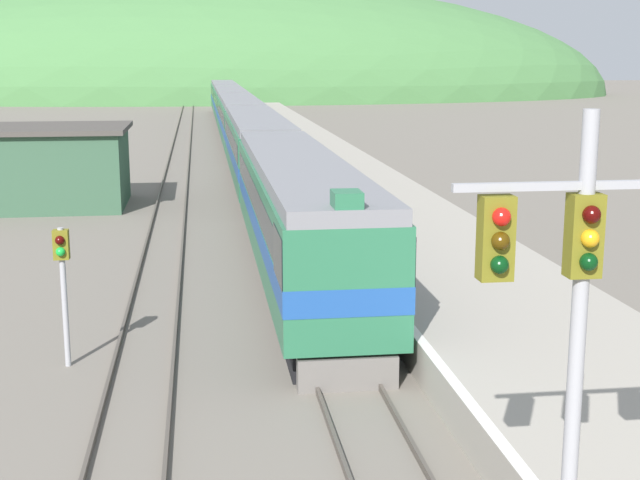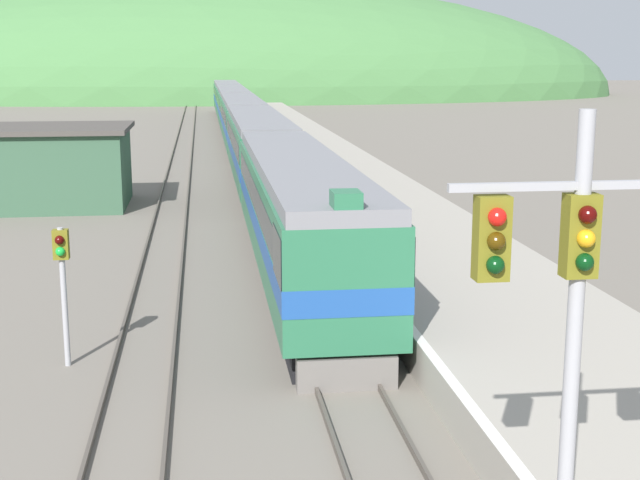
{
  "view_description": "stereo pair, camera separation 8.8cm",
  "coord_description": "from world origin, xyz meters",
  "px_view_note": "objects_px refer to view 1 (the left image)",
  "views": [
    {
      "loc": [
        -3.18,
        -4.02,
        7.43
      ],
      "look_at": [
        0.03,
        19.71,
        2.44
      ],
      "focal_mm": 50.0,
      "sensor_mm": 36.0,
      "label": 1
    },
    {
      "loc": [
        -3.09,
        -4.03,
        7.43
      ],
      "look_at": [
        0.03,
        19.71,
        2.44
      ],
      "focal_mm": 50.0,
      "sensor_mm": 36.0,
      "label": 2
    }
  ],
  "objects_px": {
    "express_train_lead_car": "(299,215)",
    "signal_mast_main": "(581,290)",
    "signal_post_siding": "(62,267)",
    "carriage_fifth": "(224,98)",
    "carriage_second": "(257,149)",
    "carriage_third": "(240,122)",
    "carriage_fourth": "(230,107)"
  },
  "relations": [
    {
      "from": "carriage_third",
      "to": "carriage_fifth",
      "type": "relative_size",
      "value": 1.0
    },
    {
      "from": "express_train_lead_car",
      "to": "carriage_fourth",
      "type": "relative_size",
      "value": 1.04
    },
    {
      "from": "signal_post_siding",
      "to": "carriage_fourth",
      "type": "bearing_deg",
      "value": 84.66
    },
    {
      "from": "signal_mast_main",
      "to": "carriage_fourth",
      "type": "bearing_deg",
      "value": 90.97
    },
    {
      "from": "carriage_fourth",
      "to": "carriage_second",
      "type": "bearing_deg",
      "value": -90.0
    },
    {
      "from": "carriage_third",
      "to": "carriage_fifth",
      "type": "xyz_separation_m",
      "value": [
        0.0,
        40.97,
        0.0
      ]
    },
    {
      "from": "express_train_lead_car",
      "to": "signal_mast_main",
      "type": "bearing_deg",
      "value": -85.79
    },
    {
      "from": "express_train_lead_car",
      "to": "carriage_third",
      "type": "xyz_separation_m",
      "value": [
        0.0,
        41.61,
        -0.01
      ]
    },
    {
      "from": "carriage_fourth",
      "to": "signal_post_siding",
      "type": "xyz_separation_m",
      "value": [
        -6.5,
        -69.45,
        0.22
      ]
    },
    {
      "from": "carriage_second",
      "to": "signal_post_siding",
      "type": "relative_size",
      "value": 5.72
    },
    {
      "from": "carriage_third",
      "to": "express_train_lead_car",
      "type": "bearing_deg",
      "value": -90.0
    },
    {
      "from": "carriage_third",
      "to": "carriage_fourth",
      "type": "bearing_deg",
      "value": 90.0
    },
    {
      "from": "express_train_lead_car",
      "to": "carriage_fourth",
      "type": "distance_m",
      "value": 62.1
    },
    {
      "from": "carriage_third",
      "to": "signal_mast_main",
      "type": "xyz_separation_m",
      "value": [
        1.37,
        -60.26,
        2.38
      ]
    },
    {
      "from": "carriage_second",
      "to": "express_train_lead_car",
      "type": "bearing_deg",
      "value": -90.0
    },
    {
      "from": "carriage_fourth",
      "to": "carriage_fifth",
      "type": "bearing_deg",
      "value": 90.0
    },
    {
      "from": "carriage_third",
      "to": "carriage_fifth",
      "type": "bearing_deg",
      "value": 90.0
    },
    {
      "from": "carriage_second",
      "to": "signal_post_siding",
      "type": "bearing_deg",
      "value": -102.85
    },
    {
      "from": "signal_mast_main",
      "to": "carriage_second",
      "type": "bearing_deg",
      "value": 91.98
    },
    {
      "from": "signal_post_siding",
      "to": "carriage_fifth",
      "type": "bearing_deg",
      "value": 85.87
    },
    {
      "from": "signal_mast_main",
      "to": "signal_post_siding",
      "type": "relative_size",
      "value": 1.99
    },
    {
      "from": "carriage_fifth",
      "to": "signal_post_siding",
      "type": "bearing_deg",
      "value": -94.13
    },
    {
      "from": "carriage_fourth",
      "to": "carriage_fifth",
      "type": "distance_m",
      "value": 20.49
    },
    {
      "from": "carriage_second",
      "to": "signal_post_siding",
      "type": "distance_m",
      "value": 29.21
    },
    {
      "from": "carriage_second",
      "to": "carriage_third",
      "type": "xyz_separation_m",
      "value": [
        0.0,
        20.49,
        0.0
      ]
    },
    {
      "from": "express_train_lead_car",
      "to": "signal_mast_main",
      "type": "xyz_separation_m",
      "value": [
        1.37,
        -18.65,
        2.37
      ]
    },
    {
      "from": "express_train_lead_car",
      "to": "signal_post_siding",
      "type": "bearing_deg",
      "value": -131.45
    },
    {
      "from": "carriage_second",
      "to": "signal_mast_main",
      "type": "relative_size",
      "value": 2.88
    },
    {
      "from": "express_train_lead_car",
      "to": "carriage_second",
      "type": "height_order",
      "value": "express_train_lead_car"
    },
    {
      "from": "carriage_second",
      "to": "carriage_third",
      "type": "bearing_deg",
      "value": 90.0
    },
    {
      "from": "carriage_fifth",
      "to": "signal_mast_main",
      "type": "relative_size",
      "value": 2.88
    },
    {
      "from": "signal_post_siding",
      "to": "carriage_third",
      "type": "bearing_deg",
      "value": 82.44
    }
  ]
}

